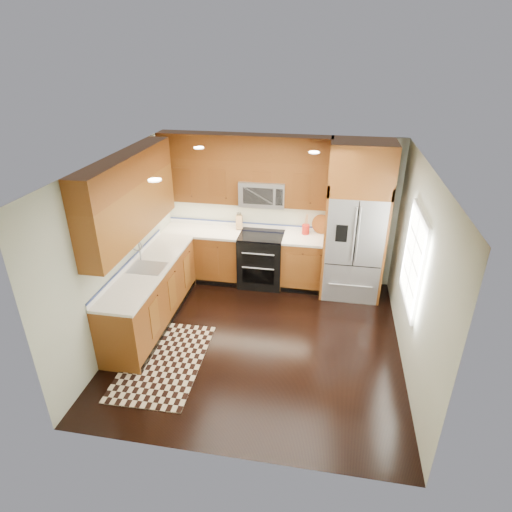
% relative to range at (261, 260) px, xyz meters
% --- Properties ---
extents(ground, '(4.00, 4.00, 0.00)m').
position_rel_range_xyz_m(ground, '(0.25, -1.67, -0.47)').
color(ground, black).
rests_on(ground, ground).
extents(wall_back, '(4.00, 0.02, 2.60)m').
position_rel_range_xyz_m(wall_back, '(0.25, 0.33, 0.83)').
color(wall_back, beige).
rests_on(wall_back, ground).
extents(wall_left, '(0.02, 4.00, 2.60)m').
position_rel_range_xyz_m(wall_left, '(-1.75, -1.67, 0.83)').
color(wall_left, beige).
rests_on(wall_left, ground).
extents(wall_right, '(0.02, 4.00, 2.60)m').
position_rel_range_xyz_m(wall_right, '(2.25, -1.67, 0.83)').
color(wall_right, beige).
rests_on(wall_right, ground).
extents(window, '(0.04, 1.10, 1.30)m').
position_rel_range_xyz_m(window, '(2.23, -1.47, 0.93)').
color(window, white).
rests_on(window, ground).
extents(base_cabinets, '(2.85, 3.00, 0.90)m').
position_rel_range_xyz_m(base_cabinets, '(-0.98, -0.77, -0.02)').
color(base_cabinets, brown).
rests_on(base_cabinets, ground).
extents(countertop, '(2.86, 3.01, 0.04)m').
position_rel_range_xyz_m(countertop, '(-0.84, -0.65, 0.45)').
color(countertop, white).
rests_on(countertop, base_cabinets).
extents(upper_cabinets, '(2.85, 3.00, 1.15)m').
position_rel_range_xyz_m(upper_cabinets, '(-0.90, -0.58, 1.56)').
color(upper_cabinets, brown).
rests_on(upper_cabinets, ground).
extents(range, '(0.76, 0.67, 0.95)m').
position_rel_range_xyz_m(range, '(0.00, 0.00, 0.00)').
color(range, black).
rests_on(range, ground).
extents(microwave, '(0.76, 0.40, 0.42)m').
position_rel_range_xyz_m(microwave, '(-0.00, 0.13, 1.19)').
color(microwave, '#B2B2B7').
rests_on(microwave, ground).
extents(refrigerator, '(0.98, 0.75, 2.60)m').
position_rel_range_xyz_m(refrigerator, '(1.55, -0.04, 0.83)').
color(refrigerator, '#B2B2B7').
rests_on(refrigerator, ground).
extents(sink_faucet, '(0.54, 0.44, 0.37)m').
position_rel_range_xyz_m(sink_faucet, '(-1.48, -1.44, 0.52)').
color(sink_faucet, '#B2B2B7').
rests_on(sink_faucet, countertop).
extents(rug, '(1.06, 1.73, 0.01)m').
position_rel_range_xyz_m(rug, '(-0.95, -2.36, -0.46)').
color(rug, black).
rests_on(rug, ground).
extents(knife_block, '(0.13, 0.17, 0.30)m').
position_rel_range_xyz_m(knife_block, '(-0.44, 0.24, 0.59)').
color(knife_block, '#A98052').
rests_on(knife_block, countertop).
extents(utensil_crock, '(0.16, 0.16, 0.36)m').
position_rel_range_xyz_m(utensil_crock, '(0.74, 0.19, 0.60)').
color(utensil_crock, '#B51E16').
rests_on(utensil_crock, countertop).
extents(cutting_board, '(0.43, 0.43, 0.02)m').
position_rel_range_xyz_m(cutting_board, '(1.00, 0.27, 0.48)').
color(cutting_board, brown).
rests_on(cutting_board, countertop).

